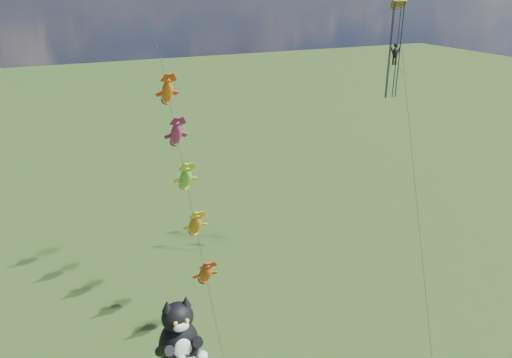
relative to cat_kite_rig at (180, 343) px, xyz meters
name	(u,v)px	position (x,y,z in m)	size (l,w,h in m)	color
cat_kite_rig	(180,343)	(0.00, 0.00, 0.00)	(2.25, 3.96, 11.08)	brown
fish_windsock_rig	(186,179)	(4.61, 14.13, 2.59)	(1.25, 15.96, 19.95)	brown
parafoil_rig	(396,52)	(22.31, 13.62, 10.79)	(7.36, 16.37, 23.39)	brown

